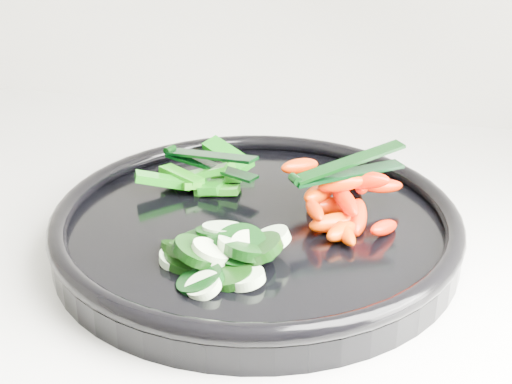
# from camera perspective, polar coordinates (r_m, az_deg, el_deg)

# --- Properties ---
(veggie_tray) EXTENTS (0.47, 0.47, 0.04)m
(veggie_tray) POSITION_cam_1_polar(r_m,az_deg,el_deg) (0.66, 0.00, -2.72)
(veggie_tray) COLOR black
(veggie_tray) RESTS_ON counter
(cucumber_pile) EXTENTS (0.12, 0.11, 0.04)m
(cucumber_pile) POSITION_cam_1_polar(r_m,az_deg,el_deg) (0.59, -3.23, -4.78)
(cucumber_pile) COLOR black
(cucumber_pile) RESTS_ON veggie_tray
(carrot_pile) EXTENTS (0.12, 0.16, 0.06)m
(carrot_pile) POSITION_cam_1_polar(r_m,az_deg,el_deg) (0.66, 6.81, -0.66)
(carrot_pile) COLOR #F51800
(carrot_pile) RESTS_ON veggie_tray
(pepper_pile) EXTENTS (0.11, 0.13, 0.03)m
(pepper_pile) POSITION_cam_1_polar(r_m,az_deg,el_deg) (0.73, -4.19, 1.27)
(pepper_pile) COLOR #0F6209
(pepper_pile) RESTS_ON veggie_tray
(tong_carrot) EXTENTS (0.10, 0.08, 0.02)m
(tong_carrot) POSITION_cam_1_polar(r_m,az_deg,el_deg) (0.65, 7.19, 1.89)
(tong_carrot) COLOR black
(tong_carrot) RESTS_ON carrot_pile
(tong_pepper) EXTENTS (0.11, 0.06, 0.02)m
(tong_pepper) POSITION_cam_1_polar(r_m,az_deg,el_deg) (0.72, -3.89, 2.57)
(tong_pepper) COLOR black
(tong_pepper) RESTS_ON pepper_pile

